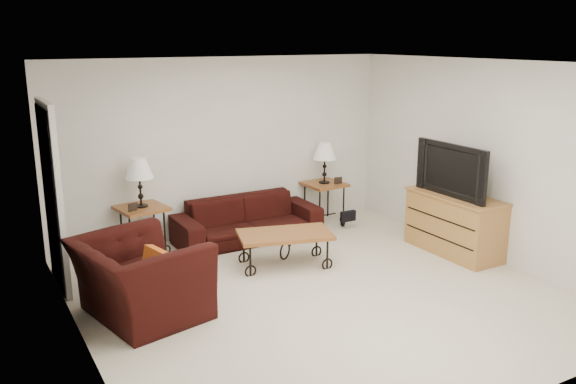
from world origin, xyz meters
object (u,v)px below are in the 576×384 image
object	(u,v)px
tv_stand	(455,224)
side_table_right	(324,202)
backpack	(343,211)
coffee_table	(285,249)
lamp_right	(325,163)
armchair	(140,279)
sofa	(248,219)
television	(457,169)
lamp_left	(140,183)
side_table_left	(143,230)

from	to	relation	value
tv_stand	side_table_right	bearing A→B (deg)	110.63
backpack	coffee_table	bearing A→B (deg)	-124.83
lamp_right	coffee_table	distance (m)	2.04
armchair	lamp_right	bearing A→B (deg)	-74.56
side_table_right	backpack	bearing A→B (deg)	-71.65
sofa	coffee_table	xyz separation A→B (m)	(-0.03, -1.11, -0.08)
side_table_right	television	world-z (taller)	television
coffee_table	tv_stand	bearing A→B (deg)	-17.69
sofa	lamp_left	distance (m)	1.58
lamp_left	armchair	world-z (taller)	lamp_left
lamp_left	coffee_table	distance (m)	2.04
coffee_table	backpack	size ratio (longest dim) A/B	2.37
television	coffee_table	bearing A→B (deg)	-107.85
side_table_left	sofa	bearing A→B (deg)	-7.19
sofa	side_table_right	size ratio (longest dim) A/B	3.31
sofa	lamp_left	bearing A→B (deg)	172.81
side_table_left	side_table_right	bearing A→B (deg)	0.00
side_table_right	armchair	bearing A→B (deg)	-152.08
lamp_left	lamp_right	distance (m)	2.81
lamp_right	armchair	xyz separation A→B (m)	(-3.36, -1.78, -0.52)
side_table_right	coffee_table	world-z (taller)	side_table_right
lamp_left	television	xyz separation A→B (m)	(3.54, -1.98, 0.17)
sofa	television	xyz separation A→B (m)	(2.11, -1.80, 0.83)
lamp_left	armchair	bearing A→B (deg)	-107.14
lamp_right	lamp_left	bearing A→B (deg)	180.00
lamp_left	armchair	distance (m)	1.94
sofa	tv_stand	bearing A→B (deg)	-40.22
side_table_right	tv_stand	xyz separation A→B (m)	(0.75, -1.98, 0.09)
lamp_left	television	distance (m)	4.06
lamp_right	armchair	bearing A→B (deg)	-152.08
tv_stand	lamp_left	bearing A→B (deg)	150.88
lamp_left	backpack	bearing A→B (deg)	-6.75
sofa	side_table_left	bearing A→B (deg)	172.81
lamp_right	armchair	world-z (taller)	lamp_right
side_table_right	tv_stand	world-z (taller)	tv_stand
lamp_left	sofa	bearing A→B (deg)	-7.19
side_table_left	armchair	world-z (taller)	armchair
side_table_right	armchair	world-z (taller)	armchair
sofa	side_table_right	bearing A→B (deg)	7.41
lamp_left	television	size ratio (longest dim) A/B	0.54
armchair	sofa	bearing A→B (deg)	-63.48
lamp_right	tv_stand	size ratio (longest dim) A/B	0.47
lamp_right	tv_stand	distance (m)	2.18
armchair	backpack	bearing A→B (deg)	-80.06
lamp_right	television	world-z (taller)	television
television	lamp_right	bearing A→B (deg)	-159.88
side_table_left	tv_stand	xyz separation A→B (m)	(3.56, -1.98, 0.08)
television	backpack	distance (m)	1.96
backpack	tv_stand	bearing A→B (deg)	-45.54
lamp_left	tv_stand	world-z (taller)	lamp_left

